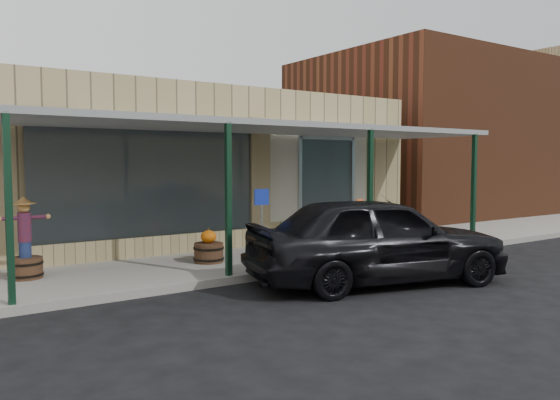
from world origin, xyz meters
TOP-DOWN VIEW (x-y plane):
  - ground at (0.00, 0.00)m, footprint 120.00×120.00m
  - sidewalk at (0.00, 3.60)m, footprint 40.00×3.20m
  - storefront at (-0.00, 8.16)m, footprint 12.00×6.25m
  - awning at (0.00, 3.56)m, footprint 12.00×3.00m
  - block_buildings_near at (2.01, 9.20)m, footprint 61.00×8.00m
  - barrel_scarecrow at (-5.00, 4.01)m, footprint 0.91×0.67m
  - barrel_pumpkin at (-1.50, 3.57)m, footprint 0.78×0.78m
  - handicap_sign at (-0.74, 2.66)m, footprint 0.33×0.06m
  - parked_sedan at (0.50, 0.58)m, footprint 5.27×3.15m

SIDE VIEW (x-z plane):
  - ground at x=0.00m, z-range 0.00..0.00m
  - sidewalk at x=0.00m, z-range 0.00..0.15m
  - barrel_pumpkin at x=-1.50m, z-range 0.04..0.78m
  - barrel_scarecrow at x=-5.00m, z-range -0.09..1.41m
  - parked_sedan at x=0.50m, z-range 0.00..1.68m
  - handicap_sign at x=-0.74m, z-range 0.38..1.95m
  - storefront at x=0.00m, z-range -0.01..4.19m
  - awning at x=0.00m, z-range 1.49..4.53m
  - block_buildings_near at x=2.01m, z-range -0.23..7.77m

